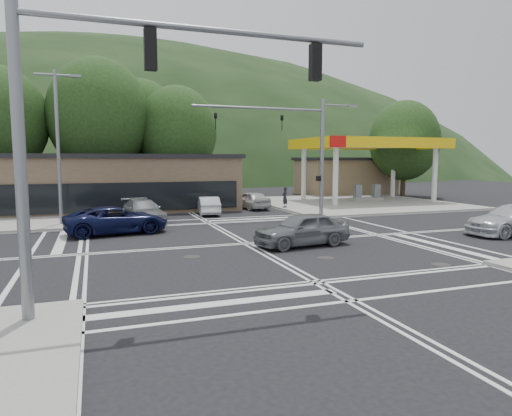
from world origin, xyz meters
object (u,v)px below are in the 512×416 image
object	(u,v)px
car_blue_west	(116,220)
car_queue_a	(208,205)
car_northbound	(143,211)
pedestrian	(285,197)
car_grey_center	(302,229)
car_queue_b	(251,200)

from	to	relation	value
car_blue_west	car_queue_a	xyz separation A→B (m)	(6.57, 6.59, -0.09)
car_northbound	pedestrian	size ratio (longest dim) A/B	3.04
car_grey_center	pedestrian	distance (m)	15.24
car_queue_a	pedestrian	world-z (taller)	pedestrian
car_grey_center	car_queue_b	distance (m)	15.59
car_grey_center	pedestrian	size ratio (longest dim) A/B	2.79
car_queue_a	car_northbound	world-z (taller)	car_northbound
pedestrian	car_northbound	bearing A→B (deg)	-17.41
car_queue_a	car_northbound	size ratio (longest dim) A/B	0.80
car_blue_west	pedestrian	size ratio (longest dim) A/B	3.28
pedestrian	car_queue_a	bearing A→B (deg)	-24.84
car_grey_center	car_queue_b	bearing A→B (deg)	161.75
car_northbound	pedestrian	xyz separation A→B (m)	(11.30, 3.97, 0.25)
car_queue_a	pedestrian	xyz separation A→B (m)	(6.50, 1.37, 0.31)
car_queue_a	car_northbound	xyz separation A→B (m)	(-4.80, -2.59, 0.06)
car_grey_center	car_queue_b	xyz separation A→B (m)	(2.85, 15.33, -0.06)
car_queue_a	car_grey_center	bearing A→B (deg)	103.23
car_blue_west	car_queue_b	world-z (taller)	car_blue_west
car_northbound	pedestrian	bearing A→B (deg)	10.76
car_grey_center	car_queue_a	xyz separation A→B (m)	(-1.22, 12.92, -0.12)
car_grey_center	car_northbound	size ratio (longest dim) A/B	0.92
pedestrian	car_queue_b	bearing A→B (deg)	-59.77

